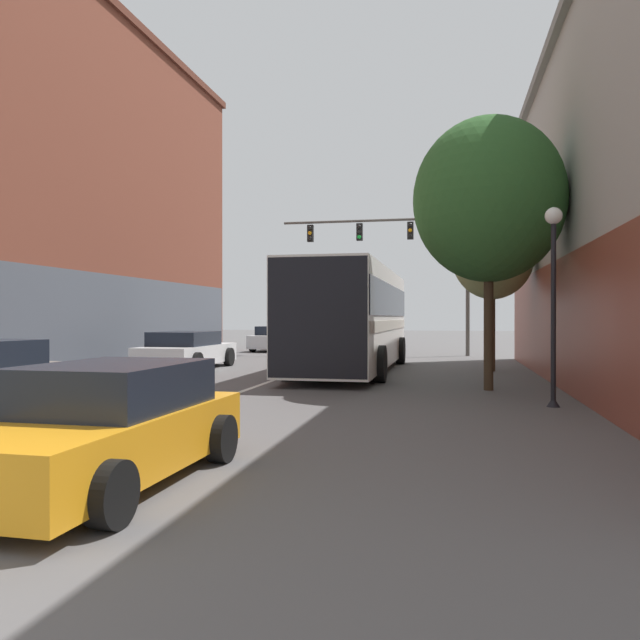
% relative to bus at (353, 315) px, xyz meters
% --- Properties ---
extents(lane_center_line, '(0.14, 43.19, 0.01)m').
position_rel_bus_xyz_m(lane_center_line, '(-1.70, -2.67, -1.83)').
color(lane_center_line, silver).
rests_on(lane_center_line, ground_plane).
extents(bus, '(2.88, 11.00, 3.26)m').
position_rel_bus_xyz_m(bus, '(0.00, 0.00, 0.00)').
color(bus, silver).
rests_on(bus, ground_plane).
extents(hatchback_foreground, '(1.94, 3.93, 1.25)m').
position_rel_bus_xyz_m(hatchback_foreground, '(-0.47, -14.03, -1.24)').
color(hatchback_foreground, orange).
rests_on(hatchback_foreground, ground_plane).
extents(parked_car_left_near, '(2.36, 4.75, 1.28)m').
position_rel_bus_xyz_m(parked_car_left_near, '(-5.68, 11.52, -1.21)').
color(parked_car_left_near, silver).
rests_on(parked_car_left_near, ground_plane).
extents(parked_car_left_mid, '(2.12, 4.67, 1.27)m').
position_rel_bus_xyz_m(parked_car_left_mid, '(-5.64, -0.27, -1.22)').
color(parked_car_left_mid, silver).
rests_on(parked_car_left_mid, ground_plane).
extents(traffic_signal_gantry, '(8.67, 0.36, 6.56)m').
position_rel_bus_xyz_m(traffic_signal_gantry, '(1.00, 8.90, 3.07)').
color(traffic_signal_gantry, '#514C47').
rests_on(traffic_signal_gantry, ground_plane).
extents(street_lamp, '(0.33, 0.33, 3.90)m').
position_rel_bus_xyz_m(street_lamp, '(5.07, -7.18, 0.53)').
color(street_lamp, black).
rests_on(street_lamp, ground_plane).
extents(street_tree_near, '(3.60, 3.24, 6.56)m').
position_rel_bus_xyz_m(street_tree_near, '(4.00, -4.56, 2.73)').
color(street_tree_near, '#3D2D1E').
rests_on(street_tree_near, ground_plane).
extents(street_tree_far, '(2.63, 2.36, 5.22)m').
position_rel_bus_xyz_m(street_tree_far, '(4.44, 0.86, 1.93)').
color(street_tree_far, '#4C3823').
rests_on(street_tree_far, ground_plane).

